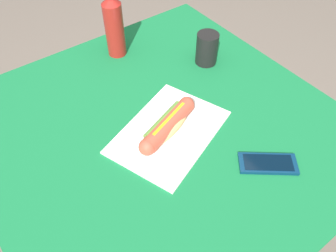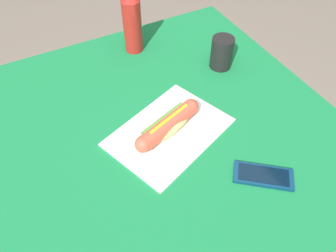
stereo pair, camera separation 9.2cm
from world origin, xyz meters
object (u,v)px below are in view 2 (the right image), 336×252
Objects in this scene: hot_dog at (168,125)px; drinking_cup at (222,53)px; cell_phone at (263,176)px; soda_bottle at (132,21)px.

drinking_cup is (0.30, 0.18, 0.02)m from hot_dog.
hot_dog is at bearing -148.34° from drinking_cup.
soda_bottle reaches higher than cell_phone.
cell_phone is 0.60× the size of soda_bottle.
hot_dog is 0.28m from cell_phone.
hot_dog is at bearing 120.89° from cell_phone.
drinking_cup reaches higher than hot_dog.
cell_phone is at bearing -59.11° from hot_dog.
drinking_cup is (0.22, -0.22, -0.06)m from soda_bottle.
cell_phone is 1.44× the size of drinking_cup.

